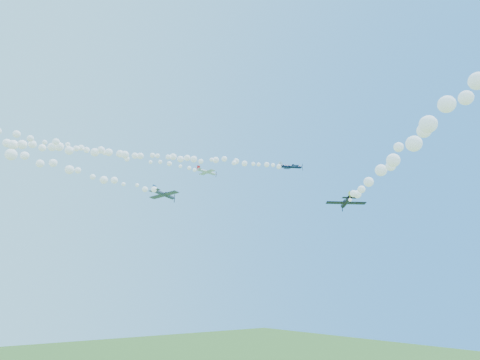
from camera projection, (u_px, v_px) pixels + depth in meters
plane_white at (207, 172)px, 109.64m from camera, size 6.42×6.73×2.45m
smoke_trail_white at (22, 137)px, 84.07m from camera, size 86.81×4.96×2.77m
plane_navy at (291, 167)px, 102.46m from camera, size 6.66×7.01×1.82m
smoke_trail_navy at (146, 155)px, 93.19m from camera, size 63.48×27.28×2.68m
plane_grey at (164, 194)px, 92.46m from camera, size 7.50×7.93×2.92m
plane_black at (346, 202)px, 66.21m from camera, size 5.81×5.52×2.22m
smoke_trail_black at (446, 111)px, 31.94m from camera, size 43.37×52.69×2.59m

